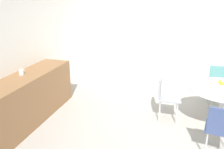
# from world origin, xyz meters

# --- Properties ---
(ground_plane) EXTENTS (6.00, 6.00, 0.00)m
(ground_plane) POSITION_xyz_m (0.00, 0.00, 0.00)
(ground_plane) COLOR #9E998E
(wall_back) EXTENTS (6.00, 0.10, 2.60)m
(wall_back) POSITION_xyz_m (0.00, 3.00, 1.30)
(wall_back) COLOR white
(wall_back) RESTS_ON ground_plane
(wall_side_right) EXTENTS (0.10, 6.00, 2.60)m
(wall_side_right) POSITION_xyz_m (3.00, 0.00, 1.30)
(wall_side_right) COLOR white
(wall_side_right) RESTS_ON ground_plane
(counter_block) EXTENTS (2.57, 0.60, 0.90)m
(counter_block) POSITION_xyz_m (-0.68, 2.65, 0.45)
(counter_block) COLOR brown
(counter_block) RESTS_ON ground_plane
(round_table) EXTENTS (1.22, 1.22, 0.73)m
(round_table) POSITION_xyz_m (0.20, -0.83, 0.61)
(round_table) COLOR silver
(round_table) RESTS_ON ground_plane
(chair_gray) EXTENTS (0.43, 0.43, 0.83)m
(chair_gray) POSITION_xyz_m (0.19, 0.20, 0.52)
(chair_gray) COLOR silver
(chair_gray) RESTS_ON ground_plane
(chair_navy) EXTENTS (0.49, 0.49, 0.83)m
(chair_navy) POSITION_xyz_m (-0.81, -0.65, 0.52)
(chair_navy) COLOR silver
(chair_navy) RESTS_ON ground_plane
(chair_teal) EXTENTS (0.44, 0.44, 0.83)m
(chair_teal) POSITION_xyz_m (1.23, -0.88, 0.52)
(chair_teal) COLOR silver
(chair_teal) RESTS_ON ground_plane
(fruit_bowl) EXTENTS (0.21, 0.21, 0.13)m
(fruit_bowl) POSITION_xyz_m (0.23, -0.77, 0.78)
(fruit_bowl) COLOR silver
(fruit_bowl) RESTS_ON round_table
(mug_white) EXTENTS (0.13, 0.08, 0.09)m
(mug_white) POSITION_xyz_m (-0.55, 2.74, 0.95)
(mug_white) COLOR white
(mug_white) RESTS_ON counter_block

